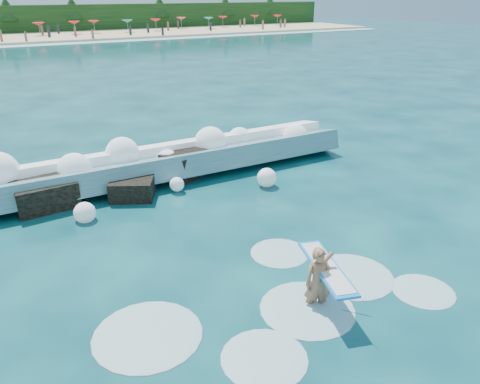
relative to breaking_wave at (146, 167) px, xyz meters
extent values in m
plane|color=#062C37|center=(-0.15, -7.60, -0.55)|extent=(200.00, 200.00, 0.00)
cube|color=tan|center=(-0.15, 70.40, -0.35)|extent=(140.00, 20.00, 0.40)
cube|color=silver|center=(-0.15, 59.40, -0.51)|extent=(140.00, 5.00, 0.08)
cube|color=teal|center=(0.00, -0.16, -0.09)|extent=(18.29, 2.78, 1.53)
cube|color=white|center=(0.00, 0.64, 0.36)|extent=(18.29, 1.29, 0.71)
cube|color=black|center=(-4.12, -0.84, -0.15)|extent=(2.24, 1.75, 1.14)
cube|color=black|center=(-1.12, -1.64, -0.24)|extent=(1.97, 1.82, 0.88)
cube|color=black|center=(1.58, -0.44, -0.12)|extent=(2.21, 2.07, 1.23)
imported|color=#9C6449|center=(0.86, -10.39, 0.08)|extent=(0.81, 0.68, 1.91)
cube|color=#0D85EB|center=(1.14, -10.34, 0.41)|extent=(1.34, 2.67, 0.07)
cube|color=white|center=(1.14, -10.34, 0.42)|extent=(1.17, 2.43, 0.07)
cylinder|color=black|center=(1.04, -11.59, -0.10)|extent=(0.01, 0.91, 0.43)
sphere|color=white|center=(-2.84, 0.02, 0.38)|extent=(1.31, 1.31, 1.31)
sphere|color=white|center=(-0.80, 0.44, 0.57)|extent=(1.38, 1.38, 1.38)
sphere|color=white|center=(0.92, -0.08, 0.07)|extent=(1.06, 1.06, 1.06)
sphere|color=white|center=(3.07, 0.07, 0.55)|extent=(1.43, 1.43, 1.43)
sphere|color=white|center=(4.83, 0.55, 0.33)|extent=(1.12, 1.12, 1.12)
sphere|color=white|center=(7.34, -0.44, 0.35)|extent=(1.19, 1.19, 1.19)
sphere|color=white|center=(-3.14, -2.68, -0.27)|extent=(0.75, 0.75, 0.75)
sphere|color=white|center=(0.58, -1.95, -0.22)|extent=(0.57, 0.57, 0.57)
sphere|color=white|center=(3.96, -3.19, -0.18)|extent=(0.78, 0.78, 0.78)
ellipsoid|color=silver|center=(0.53, -10.44, -0.55)|extent=(2.41, 2.41, 0.12)
ellipsoid|color=silver|center=(-1.32, -11.35, -0.55)|extent=(1.93, 1.93, 0.10)
ellipsoid|color=silver|center=(2.49, -9.85, -0.55)|extent=(2.38, 2.38, 0.12)
ellipsoid|color=silver|center=(-3.25, -9.39, -0.55)|extent=(2.57, 2.57, 0.13)
ellipsoid|color=silver|center=(1.46, -7.84, -0.55)|extent=(1.79, 1.79, 0.09)
ellipsoid|color=silver|center=(3.66, -11.35, -0.55)|extent=(1.65, 1.65, 0.08)
cone|color=red|center=(6.09, 71.12, 1.70)|extent=(2.00, 2.00, 0.50)
cone|color=red|center=(11.98, 71.50, 1.70)|extent=(2.00, 2.00, 0.50)
cone|color=red|center=(15.48, 72.08, 1.70)|extent=(2.00, 2.00, 0.50)
cone|color=#158478|center=(21.30, 71.01, 1.70)|extent=(2.00, 2.00, 0.50)
cone|color=red|center=(26.86, 71.32, 1.70)|extent=(2.00, 2.00, 0.50)
cone|color=#E6435F|center=(33.50, 74.74, 1.70)|extent=(2.00, 2.00, 0.50)
cone|color=#158478|center=(38.37, 72.16, 1.70)|extent=(2.00, 2.00, 0.50)
cone|color=red|center=(42.65, 74.20, 1.70)|extent=(2.00, 2.00, 0.50)
cone|color=red|center=(50.63, 74.42, 1.70)|extent=(2.00, 2.00, 0.50)
cone|color=red|center=(55.83, 73.42, 1.70)|extent=(2.00, 2.00, 0.50)
cube|color=#8C664C|center=(26.26, 73.20, 0.56)|extent=(0.35, 0.22, 1.43)
cube|color=#262633|center=(21.94, 70.74, 0.55)|extent=(0.35, 0.22, 1.40)
cube|color=brown|center=(-0.46, 63.06, 0.55)|extent=(0.35, 0.22, 1.40)
cube|color=#8C664C|center=(26.72, 68.34, 0.61)|extent=(0.35, 0.22, 1.51)
cube|color=brown|center=(23.26, 64.11, 0.66)|extent=(0.35, 0.22, 1.62)
cube|color=#262633|center=(32.55, 74.25, 0.63)|extent=(0.35, 0.22, 1.55)
cube|color=brown|center=(27.33, 67.58, 0.53)|extent=(0.35, 0.22, 1.35)
cube|color=#262633|center=(6.86, 66.87, 0.63)|extent=(0.35, 0.22, 1.56)
cube|color=brown|center=(10.81, 72.44, 0.66)|extent=(0.35, 0.22, 1.62)
cube|color=#8C664C|center=(54.46, 65.78, 0.59)|extent=(0.35, 0.22, 1.47)
cube|color=brown|center=(43.62, 65.74, 0.62)|extent=(0.35, 0.22, 1.54)
cube|color=#262633|center=(8.70, 67.21, 0.55)|extent=(0.35, 0.22, 1.39)
camera|label=1|loc=(-5.66, -17.91, 6.74)|focal=35.00mm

